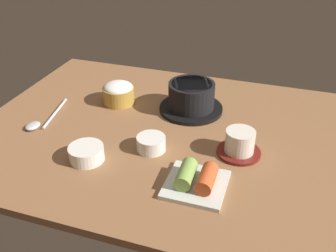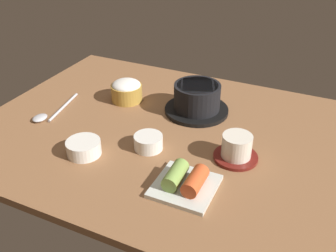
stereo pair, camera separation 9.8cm
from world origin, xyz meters
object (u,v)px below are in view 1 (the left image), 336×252
Objects in this scene: rice_bowl at (118,92)px; kimchi_plate at (196,180)px; side_bowl_near at (86,153)px; spoon at (41,121)px; stone_pot at (191,98)px; banchan_cup_center at (151,143)px; tea_cup_with_saucer at (240,143)px.

kimchi_plate is at bearing -43.37° from rice_bowl.
side_bowl_near is 0.44× the size of spoon.
side_bowl_near is at bearing -80.55° from rice_bowl.
stone_pot is 42.62cm from spoon.
kimchi_plate is at bearing -35.56° from banchan_cup_center.
tea_cup_with_saucer is (38.73, -15.07, -0.45)cm from rice_bowl.
rice_bowl is at bearing 131.61° from banchan_cup_center.
tea_cup_with_saucer reaches higher than kimchi_plate.
rice_bowl is 44.00cm from kimchi_plate.
rice_bowl is 0.88× the size of tea_cup_with_saucer.
stone_pot is at bearing 79.69° from banchan_cup_center.
kimchi_plate is (-6.77, -15.12, -1.20)cm from tea_cup_with_saucer.
stone_pot is at bearing 5.88° from rice_bowl.
banchan_cup_center is (17.87, -20.12, -1.46)cm from rice_bowl.
tea_cup_with_saucer is 0.82× the size of kimchi_plate.
tea_cup_with_saucer is 1.49× the size of banchan_cup_center.
spoon is (-37.40, -20.15, -3.47)cm from stone_pot.
kimchi_plate is at bearing -2.88° from side_bowl_near.
rice_bowl is 23.81cm from spoon.
rice_bowl is at bearing 49.17° from spoon.
spoon is at bearing 151.63° from side_bowl_near.
rice_bowl reaches higher than spoon.
rice_bowl reaches higher than kimchi_plate.
spoon is at bearing -151.69° from stone_pot.
side_bowl_near is at bearing 177.12° from kimchi_plate.
stone_pot is 35.57cm from side_bowl_near.
banchan_cup_center reaches higher than spoon.
stone_pot is at bearing 134.10° from tea_cup_with_saucer.
side_bowl_near is (4.80, -28.83, -1.47)cm from rice_bowl.
banchan_cup_center is at bearing -166.41° from tea_cup_with_saucer.
side_bowl_near is at bearing -157.93° from tea_cup_with_saucer.
stone_pot is 24.16cm from tea_cup_with_saucer.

